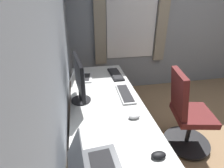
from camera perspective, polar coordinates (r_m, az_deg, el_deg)
wall_back at (r=1.27m, az=-19.52°, el=6.95°), size 4.47×0.10×2.60m
wall_right at (r=3.78m, az=22.67°, el=18.82°), size 0.10×4.94×2.60m
window_panel at (r=3.29m, az=6.38°, el=19.26°), size 0.02×0.89×1.26m
curtain_near at (r=3.46m, az=16.02°, el=18.83°), size 0.05×0.20×1.42m
curtain_far at (r=3.14m, az=-3.95°, el=19.00°), size 0.05×0.20×1.42m
desk at (r=1.80m, az=-1.58°, el=-8.22°), size 2.11×0.72×0.73m
drawer_pedestal at (r=1.79m, az=-0.67°, el=-22.11°), size 0.40×0.51×0.69m
monitor_primary at (r=1.72m, az=-10.55°, el=2.02°), size 0.51×0.20×0.45m
laptop_leftmost at (r=1.18m, az=-6.38°, el=-24.78°), size 0.36×0.35×0.22m
laptop_left at (r=2.32m, az=-10.16°, el=2.82°), size 0.33×0.31×0.18m
keyboard_main at (r=1.93m, az=4.29°, el=-3.13°), size 0.42×0.15×0.02m
keyboard_spare at (r=2.40m, az=1.15°, el=3.21°), size 0.43×0.16×0.02m
mouse_main at (r=1.30m, az=14.87°, el=-21.38°), size 0.06×0.10×0.03m
mouse_spare at (r=1.58m, az=7.24°, el=-10.44°), size 0.06×0.10×0.03m
office_chair at (r=2.25m, az=23.04°, el=-9.21°), size 0.56×0.59×0.97m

